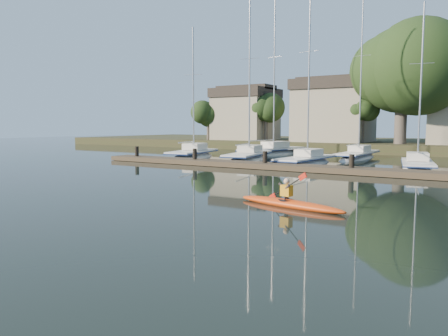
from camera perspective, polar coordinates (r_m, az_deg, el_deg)
The scene contains 10 objects.
ground at distance 17.08m, azimuth -6.97°, elevation -4.64°, with size 160.00×160.00×0.00m, color black.
kayak at distance 16.47m, azimuth 8.52°, elevation -4.42°, with size 4.69×1.55×1.49m.
dock at distance 29.17m, azimuth 10.63°, elevation 0.03°, with size 34.00×2.00×1.80m.
sailboat_0 at distance 39.85m, azimuth -4.10°, elevation 1.03°, with size 3.83×8.54×13.09m.
sailboat_1 at distance 37.07m, azimuth 3.17°, elevation 0.70°, with size 3.83×9.25×14.72m.
sailboat_2 at distance 33.70m, azimuth 10.65°, elevation 0.13°, with size 2.49×8.88×14.55m.
sailboat_3 at distance 32.15m, azimuth 23.92°, elevation -0.54°, with size 3.41×7.86×12.29m.
sailboat_5 at distance 43.91m, azimuth 6.26°, elevation 1.46°, with size 4.15×10.27×16.57m.
sailboat_6 at distance 40.78m, azimuth 17.04°, elevation 0.94°, with size 2.11×9.76×15.50m.
shore at distance 54.07m, azimuth 22.66°, elevation 5.49°, with size 90.00×25.25×12.75m.
Camera 1 is at (10.62, -13.02, 3.08)m, focal length 35.00 mm.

